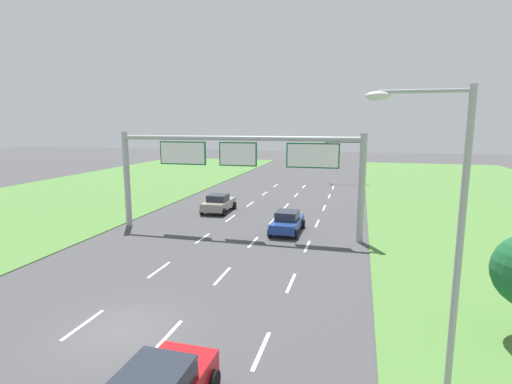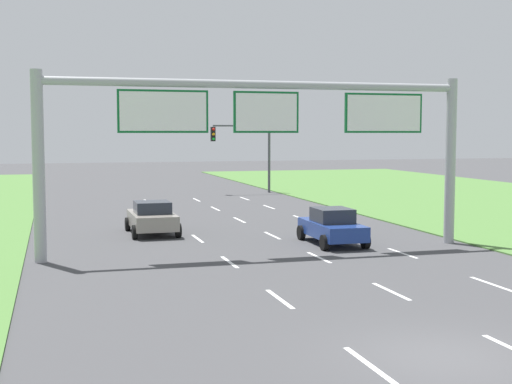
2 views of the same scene
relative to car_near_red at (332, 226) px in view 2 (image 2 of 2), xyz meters
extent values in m
plane|color=#424244|center=(-3.45, -14.91, -0.76)|extent=(200.00, 200.00, 0.00)
cube|color=white|center=(-5.20, -14.91, -0.76)|extent=(0.14, 2.40, 0.01)
cube|color=white|center=(-5.20, -8.91, -0.76)|extent=(0.14, 2.40, 0.01)
cube|color=white|center=(-5.20, -2.91, -0.76)|extent=(0.14, 2.40, 0.01)
cube|color=white|center=(-5.20, 3.09, -0.76)|extent=(0.14, 2.40, 0.01)
cube|color=white|center=(-5.20, 9.09, -0.76)|extent=(0.14, 2.40, 0.01)
cube|color=white|center=(-5.20, 15.09, -0.76)|extent=(0.14, 2.40, 0.01)
cube|color=white|center=(-5.20, 21.09, -0.76)|extent=(0.14, 2.40, 0.01)
cube|color=white|center=(-1.70, -8.91, -0.76)|extent=(0.14, 2.40, 0.01)
cube|color=white|center=(-1.70, -2.91, -0.76)|extent=(0.14, 2.40, 0.01)
cube|color=white|center=(-1.70, 3.09, -0.76)|extent=(0.14, 2.40, 0.01)
cube|color=white|center=(-1.70, 9.09, -0.76)|extent=(0.14, 2.40, 0.01)
cube|color=white|center=(-1.70, 15.09, -0.76)|extent=(0.14, 2.40, 0.01)
cube|color=white|center=(-1.70, 21.09, -0.76)|extent=(0.14, 2.40, 0.01)
cube|color=white|center=(1.80, -8.91, -0.76)|extent=(0.14, 2.40, 0.01)
cube|color=white|center=(1.80, -2.91, -0.76)|extent=(0.14, 2.40, 0.01)
cube|color=white|center=(1.80, 3.09, -0.76)|extent=(0.14, 2.40, 0.01)
cube|color=white|center=(1.80, 9.09, -0.76)|extent=(0.14, 2.40, 0.01)
cube|color=white|center=(1.80, 15.09, -0.76)|extent=(0.14, 2.40, 0.01)
cube|color=white|center=(1.80, 21.09, -0.76)|extent=(0.14, 2.40, 0.01)
cube|color=navy|center=(0.00, 0.01, -0.13)|extent=(1.81, 4.11, 0.62)
cube|color=#232833|center=(0.00, -0.02, 0.48)|extent=(1.51, 1.75, 0.60)
cylinder|color=black|center=(-0.86, 1.51, -0.44)|extent=(0.23, 0.64, 0.64)
cylinder|color=black|center=(0.92, 1.48, -0.44)|extent=(0.23, 0.64, 0.64)
cylinder|color=black|center=(-0.92, -1.46, -0.44)|extent=(0.23, 0.64, 0.64)
cylinder|color=black|center=(0.86, -1.50, -0.44)|extent=(0.23, 0.64, 0.64)
cube|color=gray|center=(-6.96, 5.13, -0.10)|extent=(1.95, 4.02, 0.68)
cube|color=#232833|center=(-6.96, 4.96, 0.51)|extent=(1.60, 1.66, 0.54)
cylinder|color=black|center=(-7.95, 6.57, -0.44)|extent=(0.23, 0.64, 0.64)
cylinder|color=black|center=(-5.99, 6.59, -0.44)|extent=(0.23, 0.64, 0.64)
cylinder|color=black|center=(-7.92, 3.67, -0.44)|extent=(0.23, 0.64, 0.64)
cylinder|color=black|center=(-5.97, 3.69, -0.44)|extent=(0.23, 0.64, 0.64)
cylinder|color=#9EA0A5|center=(-11.85, -1.07, 2.74)|extent=(0.44, 0.44, 7.00)
cylinder|color=#9EA0A5|center=(4.95, -1.07, 2.74)|extent=(0.44, 0.44, 7.00)
cylinder|color=#9EA0A5|center=(-3.45, -1.07, 5.84)|extent=(16.80, 0.32, 0.32)
cube|color=#0C5B28|center=(-7.30, -1.07, 4.77)|extent=(3.43, 0.12, 1.62)
cube|color=white|center=(-7.30, -1.14, 4.77)|extent=(3.27, 0.01, 1.46)
cube|color=#0C5B28|center=(-3.25, -1.07, 4.77)|extent=(2.64, 0.12, 1.62)
cube|color=white|center=(-3.25, -1.14, 4.77)|extent=(2.48, 0.01, 1.46)
cube|color=#0C5B28|center=(1.80, -1.07, 4.77)|extent=(3.43, 0.12, 1.62)
cube|color=white|center=(1.80, -1.14, 4.77)|extent=(3.27, 0.01, 1.46)
cylinder|color=#47494F|center=(4.99, 25.55, 2.04)|extent=(0.20, 0.20, 5.60)
cylinder|color=#47494F|center=(2.74, 25.55, 4.49)|extent=(4.50, 0.14, 0.14)
cube|color=black|center=(0.49, 25.55, 3.84)|extent=(0.32, 0.36, 1.10)
sphere|color=red|center=(0.49, 25.34, 4.21)|extent=(0.22, 0.22, 0.22)
sphere|color=orange|center=(0.49, 25.34, 3.84)|extent=(0.22, 0.22, 0.22)
sphere|color=green|center=(0.49, 25.34, 3.47)|extent=(0.22, 0.22, 0.22)
camera|label=1|loc=(4.73, -26.93, 6.78)|focal=28.00mm
camera|label=2|loc=(-11.33, -27.96, 3.99)|focal=50.00mm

